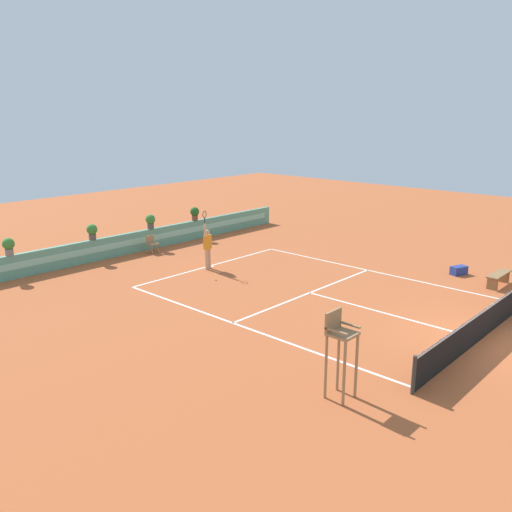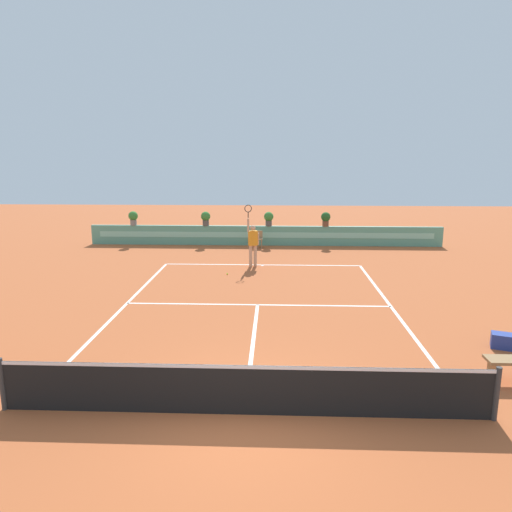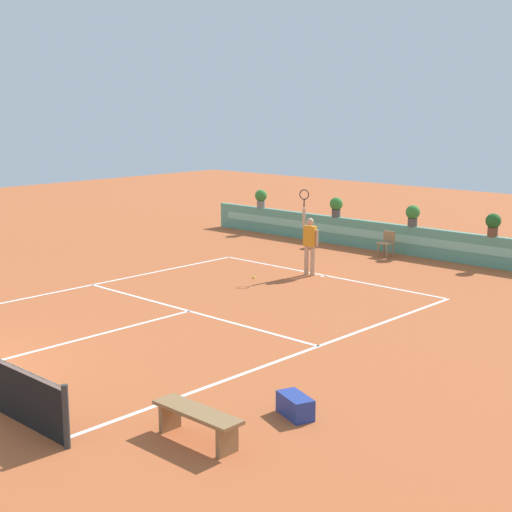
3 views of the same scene
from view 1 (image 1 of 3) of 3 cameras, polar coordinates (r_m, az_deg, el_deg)
ground_plane at (r=20.30m, az=6.59°, el=-4.12°), size 60.00×60.00×0.00m
court_lines at (r=20.70m, az=4.98°, el=-3.68°), size 8.32×11.94×0.01m
net at (r=17.55m, az=22.78°, el=-6.55°), size 8.92×0.10×1.00m
back_wall_barrier at (r=27.31m, az=-11.29°, el=1.73°), size 18.00×0.21×1.00m
umpire_chair at (r=12.91m, az=8.81°, el=-9.20°), size 0.60×0.60×2.14m
ball_kid_chair at (r=26.55m, az=-10.90°, el=1.33°), size 0.44×0.44×0.85m
bench_courtside at (r=23.16m, az=24.18°, el=-1.99°), size 1.60×0.44×0.51m
gear_bag at (r=24.19m, az=20.57°, el=-1.43°), size 0.78×0.58×0.36m
tennis_player at (r=23.32m, az=-5.13°, el=1.12°), size 0.60×0.32×2.58m
tennis_ball_near_baseline at (r=21.96m, az=-4.27°, el=-2.50°), size 0.07×0.07×0.07m
potted_plant_far_left at (r=23.85m, az=-24.61°, el=1.01°), size 0.48×0.48×0.72m
potted_plant_left at (r=25.49m, az=-16.88°, el=2.55°), size 0.48×0.48×0.72m
potted_plant_right at (r=29.01m, az=-6.47°, el=4.53°), size 0.48×0.48×0.72m
potted_plant_centre at (r=27.23m, az=-11.06°, el=3.67°), size 0.48×0.48×0.72m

